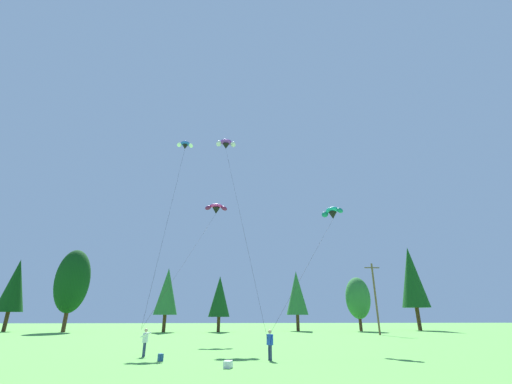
{
  "coord_description": "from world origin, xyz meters",
  "views": [
    {
      "loc": [
        1.07,
        -5.12,
        2.5
      ],
      "look_at": [
        2.63,
        20.57,
        12.14
      ],
      "focal_mm": 23.2,
      "sensor_mm": 36.0,
      "label": 1
    }
  ],
  "objects_px": {
    "utility_pole": "(375,296)",
    "parafoil_kite_mid_purple": "(226,144)",
    "backpack": "(161,357)",
    "kite_flyer_near": "(145,340)",
    "picnic_cooler": "(228,364)",
    "kite_flyer_mid": "(270,342)",
    "parafoil_kite_far_magenta": "(216,208)",
    "parafoil_kite_high_blue_white": "(185,145)",
    "parafoil_kite_low_teal": "(332,213)"
  },
  "relations": [
    {
      "from": "backpack",
      "to": "parafoil_kite_mid_purple",
      "type": "bearing_deg",
      "value": -40.61
    },
    {
      "from": "kite_flyer_near",
      "to": "picnic_cooler",
      "type": "height_order",
      "value": "kite_flyer_near"
    },
    {
      "from": "parafoil_kite_high_blue_white",
      "to": "parafoil_kite_mid_purple",
      "type": "relative_size",
      "value": 0.9
    },
    {
      "from": "parafoil_kite_mid_purple",
      "to": "picnic_cooler",
      "type": "xyz_separation_m",
      "value": [
        1.43,
        -22.11,
        -24.77
      ]
    },
    {
      "from": "backpack",
      "to": "picnic_cooler",
      "type": "bearing_deg",
      "value": -159.52
    },
    {
      "from": "parafoil_kite_high_blue_white",
      "to": "utility_pole",
      "type": "bearing_deg",
      "value": 20.4
    },
    {
      "from": "kite_flyer_near",
      "to": "parafoil_kite_mid_purple",
      "type": "bearing_deg",
      "value": 76.15
    },
    {
      "from": "kite_flyer_mid",
      "to": "parafoil_kite_mid_purple",
      "type": "xyz_separation_m",
      "value": [
        -3.88,
        19.29,
        23.95
      ]
    },
    {
      "from": "utility_pole",
      "to": "backpack",
      "type": "xyz_separation_m",
      "value": [
        -24.22,
        -26.19,
        -4.9
      ]
    },
    {
      "from": "utility_pole",
      "to": "parafoil_kite_far_magenta",
      "type": "height_order",
      "value": "parafoil_kite_far_magenta"
    },
    {
      "from": "parafoil_kite_mid_purple",
      "to": "parafoil_kite_low_teal",
      "type": "height_order",
      "value": "parafoil_kite_mid_purple"
    },
    {
      "from": "kite_flyer_mid",
      "to": "backpack",
      "type": "bearing_deg",
      "value": 178.66
    },
    {
      "from": "parafoil_kite_high_blue_white",
      "to": "parafoil_kite_mid_purple",
      "type": "distance_m",
      "value": 6.19
    },
    {
      "from": "backpack",
      "to": "parafoil_kite_high_blue_white",
      "type": "bearing_deg",
      "value": -24.08
    },
    {
      "from": "kite_flyer_near",
      "to": "kite_flyer_mid",
      "type": "bearing_deg",
      "value": -17.28
    },
    {
      "from": "kite_flyer_near",
      "to": "picnic_cooler",
      "type": "relative_size",
      "value": 3.25
    },
    {
      "from": "parafoil_kite_high_blue_white",
      "to": "picnic_cooler",
      "type": "distance_m",
      "value": 30.54
    },
    {
      "from": "kite_flyer_near",
      "to": "backpack",
      "type": "xyz_separation_m",
      "value": [
        1.57,
        -2.34,
        -0.8
      ]
    },
    {
      "from": "utility_pole",
      "to": "backpack",
      "type": "distance_m",
      "value": 36.01
    },
    {
      "from": "utility_pole",
      "to": "kite_flyer_near",
      "type": "relative_size",
      "value": 5.72
    },
    {
      "from": "parafoil_kite_mid_purple",
      "to": "parafoil_kite_high_blue_white",
      "type": "bearing_deg",
      "value": -150.47
    },
    {
      "from": "parafoil_kite_high_blue_white",
      "to": "kite_flyer_near",
      "type": "bearing_deg",
      "value": -86.01
    },
    {
      "from": "kite_flyer_mid",
      "to": "parafoil_kite_mid_purple",
      "type": "relative_size",
      "value": 0.07
    },
    {
      "from": "parafoil_kite_low_teal",
      "to": "utility_pole",
      "type": "bearing_deg",
      "value": 59.14
    },
    {
      "from": "backpack",
      "to": "kite_flyer_mid",
      "type": "bearing_deg",
      "value": -124.29
    },
    {
      "from": "parafoil_kite_mid_purple",
      "to": "backpack",
      "type": "bearing_deg",
      "value": -97.66
    },
    {
      "from": "picnic_cooler",
      "to": "backpack",
      "type": "bearing_deg",
      "value": 69.25
    },
    {
      "from": "kite_flyer_mid",
      "to": "picnic_cooler",
      "type": "height_order",
      "value": "kite_flyer_mid"
    },
    {
      "from": "picnic_cooler",
      "to": "parafoil_kite_high_blue_white",
      "type": "bearing_deg",
      "value": 34.62
    },
    {
      "from": "parafoil_kite_low_teal",
      "to": "picnic_cooler",
      "type": "xyz_separation_m",
      "value": [
        -9.54,
        -11.29,
        -11.66
      ]
    },
    {
      "from": "picnic_cooler",
      "to": "parafoil_kite_mid_purple",
      "type": "bearing_deg",
      "value": 19.52
    },
    {
      "from": "utility_pole",
      "to": "parafoil_kite_far_magenta",
      "type": "bearing_deg",
      "value": -161.74
    },
    {
      "from": "kite_flyer_mid",
      "to": "backpack",
      "type": "relative_size",
      "value": 4.23
    },
    {
      "from": "parafoil_kite_far_magenta",
      "to": "backpack",
      "type": "height_order",
      "value": "parafoil_kite_far_magenta"
    },
    {
      "from": "backpack",
      "to": "picnic_cooler",
      "type": "xyz_separation_m",
      "value": [
        4.01,
        -2.97,
        -0.03
      ]
    },
    {
      "from": "parafoil_kite_mid_purple",
      "to": "picnic_cooler",
      "type": "distance_m",
      "value": 33.23
    },
    {
      "from": "kite_flyer_near",
      "to": "picnic_cooler",
      "type": "distance_m",
      "value": 7.75
    },
    {
      "from": "parafoil_kite_far_magenta",
      "to": "parafoil_kite_mid_purple",
      "type": "bearing_deg",
      "value": 22.75
    },
    {
      "from": "utility_pole",
      "to": "parafoil_kite_mid_purple",
      "type": "xyz_separation_m",
      "value": [
        -21.65,
        -7.06,
        19.84
      ]
    },
    {
      "from": "kite_flyer_mid",
      "to": "parafoil_kite_mid_purple",
      "type": "distance_m",
      "value": 30.99
    },
    {
      "from": "kite_flyer_mid",
      "to": "parafoil_kite_far_magenta",
      "type": "distance_m",
      "value": 24.23
    },
    {
      "from": "kite_flyer_mid",
      "to": "parafoil_kite_high_blue_white",
      "type": "bearing_deg",
      "value": 118.73
    },
    {
      "from": "parafoil_kite_mid_purple",
      "to": "parafoil_kite_far_magenta",
      "type": "xyz_separation_m",
      "value": [
        -0.94,
        -0.4,
        -9.56
      ]
    },
    {
      "from": "kite_flyer_mid",
      "to": "parafoil_kite_far_magenta",
      "type": "relative_size",
      "value": 0.1
    },
    {
      "from": "kite_flyer_near",
      "to": "parafoil_kite_high_blue_white",
      "type": "height_order",
      "value": "parafoil_kite_high_blue_white"
    },
    {
      "from": "utility_pole",
      "to": "parafoil_kite_far_magenta",
      "type": "distance_m",
      "value": 25.91
    },
    {
      "from": "kite_flyer_near",
      "to": "picnic_cooler",
      "type": "xyz_separation_m",
      "value": [
        5.57,
        -5.31,
        -0.83
      ]
    },
    {
      "from": "kite_flyer_near",
      "to": "picnic_cooler",
      "type": "bearing_deg",
      "value": -43.64
    },
    {
      "from": "backpack",
      "to": "picnic_cooler",
      "type": "height_order",
      "value": "backpack"
    },
    {
      "from": "utility_pole",
      "to": "picnic_cooler",
      "type": "xyz_separation_m",
      "value": [
        -20.22,
        -29.16,
        -4.93
      ]
    }
  ]
}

